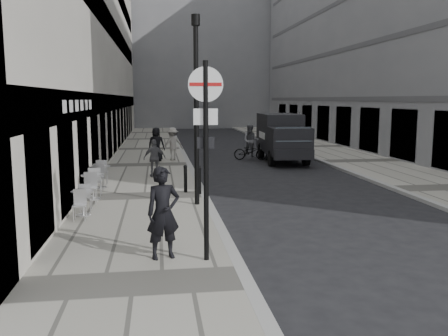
# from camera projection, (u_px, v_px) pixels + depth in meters

# --- Properties ---
(sidewalk) EXTENTS (4.00, 60.00, 0.12)m
(sidewalk) POSITION_uv_depth(u_px,v_px,m) (148.00, 166.00, 23.28)
(sidewalk) COLOR gray
(sidewalk) RESTS_ON ground
(far_sidewalk) EXTENTS (4.00, 60.00, 0.12)m
(far_sidewalk) POSITION_uv_depth(u_px,v_px,m) (361.00, 162.00, 24.79)
(far_sidewalk) COLOR gray
(far_sidewalk) RESTS_ON ground
(building_left) EXTENTS (4.00, 45.00, 18.00)m
(building_left) POSITION_uv_depth(u_px,v_px,m) (78.00, 1.00, 27.80)
(building_left) COLOR beige
(building_left) RESTS_ON ground
(building_far) EXTENTS (24.00, 16.00, 22.00)m
(building_far) POSITION_uv_depth(u_px,v_px,m) (180.00, 37.00, 59.42)
(building_far) COLOR slate
(building_far) RESTS_ON ground
(walking_man) EXTENTS (0.77, 0.61, 1.86)m
(walking_man) POSITION_uv_depth(u_px,v_px,m) (163.00, 213.00, 9.45)
(walking_man) COLOR black
(walking_man) RESTS_ON sidewalk
(sign_post) EXTENTS (0.67, 0.11, 3.90)m
(sign_post) POSITION_uv_depth(u_px,v_px,m) (206.00, 135.00, 9.12)
(sign_post) COLOR black
(sign_post) RESTS_ON sidewalk
(lamppost) EXTENTS (0.25, 0.25, 5.61)m
(lamppost) POSITION_uv_depth(u_px,v_px,m) (196.00, 101.00, 14.03)
(lamppost) COLOR black
(lamppost) RESTS_ON sidewalk
(bollard_near) EXTENTS (0.12, 0.12, 0.89)m
(bollard_near) POSITION_uv_depth(u_px,v_px,m) (200.00, 181.00, 15.96)
(bollard_near) COLOR black
(bollard_near) RESTS_ON sidewalk
(bollard_far) EXTENTS (0.12, 0.12, 0.89)m
(bollard_far) POSITION_uv_depth(u_px,v_px,m) (186.00, 180.00, 16.27)
(bollard_far) COLOR black
(bollard_far) RESTS_ON sidewalk
(panel_van) EXTENTS (2.26, 5.43, 2.51)m
(panel_van) POSITION_uv_depth(u_px,v_px,m) (282.00, 135.00, 25.18)
(panel_van) COLOR black
(panel_van) RESTS_ON ground
(cyclist) EXTENTS (1.92, 1.09, 1.96)m
(cyclist) POSITION_uv_depth(u_px,v_px,m) (251.00, 146.00, 25.79)
(cyclist) COLOR black
(cyclist) RESTS_ON ground
(pedestrian_a) EXTENTS (0.97, 0.55, 1.55)m
(pedestrian_a) POSITION_uv_depth(u_px,v_px,m) (155.00, 158.00, 19.50)
(pedestrian_a) COLOR #525156
(pedestrian_a) RESTS_ON sidewalk
(pedestrian_b) EXTENTS (1.22, 0.86, 1.72)m
(pedestrian_b) POSITION_uv_depth(u_px,v_px,m) (173.00, 144.00, 24.77)
(pedestrian_b) COLOR gray
(pedestrian_b) RESTS_ON sidewalk
(pedestrian_c) EXTENTS (0.94, 0.71, 1.74)m
(pedestrian_c) POSITION_uv_depth(u_px,v_px,m) (156.00, 144.00, 24.44)
(pedestrian_c) COLOR black
(pedestrian_c) RESTS_ON sidewalk
(cafe_table_near) EXTENTS (0.73, 1.65, 0.94)m
(cafe_table_near) POSITION_uv_depth(u_px,v_px,m) (93.00, 185.00, 15.11)
(cafe_table_near) COLOR silver
(cafe_table_near) RESTS_ON sidewalk
(cafe_table_mid) EXTENTS (0.63, 1.41, 0.80)m
(cafe_table_mid) POSITION_uv_depth(u_px,v_px,m) (83.00, 201.00, 13.02)
(cafe_table_mid) COLOR silver
(cafe_table_mid) RESTS_ON sidewalk
(cafe_table_far) EXTENTS (0.73, 1.65, 0.94)m
(cafe_table_far) POSITION_uv_depth(u_px,v_px,m) (100.00, 175.00, 17.09)
(cafe_table_far) COLOR #A6A6A8
(cafe_table_far) RESTS_ON sidewalk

